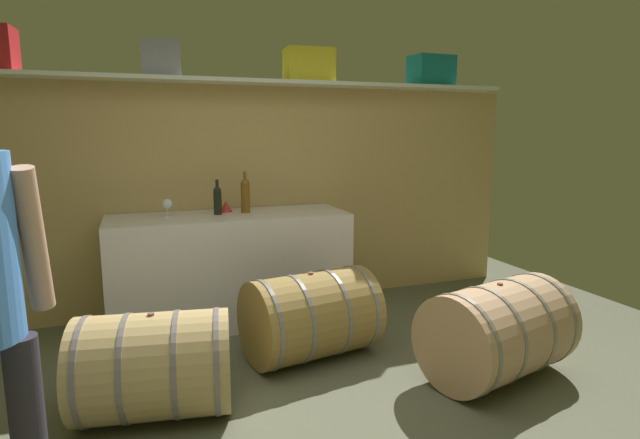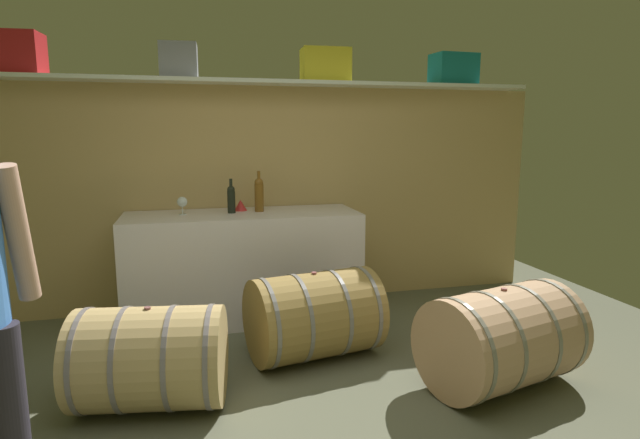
# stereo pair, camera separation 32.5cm
# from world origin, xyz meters

# --- Properties ---
(ground_plane) EXTENTS (6.55, 7.91, 0.02)m
(ground_plane) POSITION_xyz_m (0.00, 0.59, -0.01)
(ground_plane) COLOR #5A5D48
(back_wall_panel) EXTENTS (5.35, 0.10, 1.97)m
(back_wall_panel) POSITION_xyz_m (0.00, 2.36, 0.98)
(back_wall_panel) COLOR tan
(back_wall_panel) RESTS_ON ground
(high_shelf_board) EXTENTS (4.93, 0.40, 0.03)m
(high_shelf_board) POSITION_xyz_m (0.00, 2.21, 1.98)
(high_shelf_board) COLOR silver
(high_shelf_board) RESTS_ON back_wall_panel
(toolcase_grey) EXTENTS (0.31, 0.29, 0.28)m
(toolcase_grey) POSITION_xyz_m (-0.64, 2.21, 2.14)
(toolcase_grey) COLOR gray
(toolcase_grey) RESTS_ON high_shelf_board
(toolcase_yellow) EXTENTS (0.43, 0.29, 0.28)m
(toolcase_yellow) POSITION_xyz_m (0.59, 2.21, 2.14)
(toolcase_yellow) COLOR yellow
(toolcase_yellow) RESTS_ON high_shelf_board
(toolcase_teal) EXTENTS (0.41, 0.29, 0.28)m
(toolcase_teal) POSITION_xyz_m (1.82, 2.21, 2.14)
(toolcase_teal) COLOR #15747C
(toolcase_teal) RESTS_ON high_shelf_board
(work_cabinet) EXTENTS (1.92, 0.67, 0.90)m
(work_cabinet) POSITION_xyz_m (-0.18, 1.96, 0.45)
(work_cabinet) COLOR white
(work_cabinet) RESTS_ON ground
(wine_bottle_amber) EXTENTS (0.08, 0.08, 0.34)m
(wine_bottle_amber) POSITION_xyz_m (-0.03, 2.01, 1.05)
(wine_bottle_amber) COLOR brown
(wine_bottle_amber) RESTS_ON work_cabinet
(wine_bottle_dark) EXTENTS (0.07, 0.07, 0.29)m
(wine_bottle_dark) POSITION_xyz_m (-0.27, 1.99, 1.03)
(wine_bottle_dark) COLOR black
(wine_bottle_dark) RESTS_ON work_cabinet
(wine_glass) EXTENTS (0.08, 0.08, 0.15)m
(wine_glass) POSITION_xyz_m (-0.66, 2.00, 1.00)
(wine_glass) COLOR white
(wine_glass) RESTS_ON work_cabinet
(red_funnel) EXTENTS (0.11, 0.11, 0.09)m
(red_funnel) POSITION_xyz_m (-0.18, 2.10, 0.95)
(red_funnel) COLOR red
(red_funnel) RESTS_ON work_cabinet
(wine_barrel_near) EXTENTS (0.96, 0.75, 0.62)m
(wine_barrel_near) POSITION_xyz_m (0.21, 1.06, 0.31)
(wine_barrel_near) COLOR olive
(wine_barrel_near) RESTS_ON ground
(wine_barrel_far) EXTENTS (0.91, 0.71, 0.60)m
(wine_barrel_far) POSITION_xyz_m (-0.85, 0.63, 0.30)
(wine_barrel_far) COLOR tan
(wine_barrel_far) RESTS_ON ground
(wine_barrel_flank) EXTENTS (1.05, 0.83, 0.63)m
(wine_barrel_flank) POSITION_xyz_m (1.24, 0.36, 0.31)
(wine_barrel_flank) COLOR tan
(wine_barrel_flank) RESTS_ON ground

